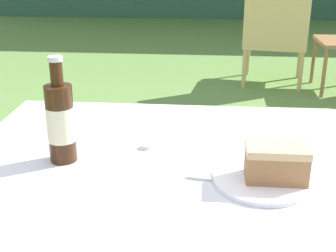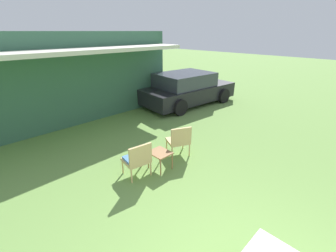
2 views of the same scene
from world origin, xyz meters
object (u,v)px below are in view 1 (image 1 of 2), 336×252
Objects in this scene: patio_table at (164,191)px; cola_bottle_near at (61,121)px; cake_on_plate at (271,169)px; wicker_chair_cushioned at (275,35)px.

cola_bottle_near is (-0.23, 0.00, 0.16)m from patio_table.
cola_bottle_near is at bearing 170.62° from cake_on_plate.
patio_table is 4.65× the size of cake_on_plate.
cola_bottle_near is (-0.45, 0.07, 0.06)m from cake_on_plate.
patio_table is (-0.67, -3.22, 0.23)m from wicker_chair_cushioned.
cola_bottle_near reaches higher than patio_table.
wicker_chair_cushioned is 0.88× the size of patio_table.
wicker_chair_cushioned reaches higher than patio_table.
cola_bottle_near is at bearing 178.87° from patio_table.
patio_table is at bearing 86.74° from wicker_chair_cushioned.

